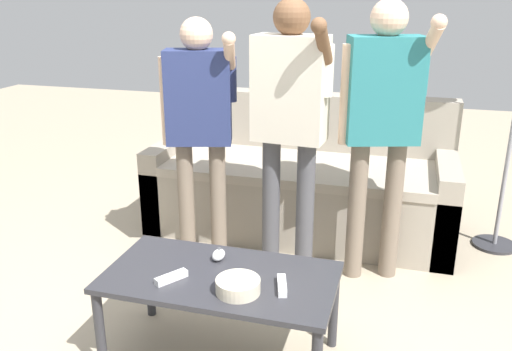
{
  "coord_description": "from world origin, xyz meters",
  "views": [
    {
      "loc": [
        0.76,
        -2.13,
        1.63
      ],
      "look_at": [
        0.06,
        0.33,
        0.74
      ],
      "focal_mm": 37.86,
      "sensor_mm": 36.0,
      "label": 1
    }
  ],
  "objects_px": {
    "game_remote_wand_near": "(171,277)",
    "game_remote_wand_far": "(282,285)",
    "couch": "(302,184)",
    "coffee_table": "(220,285)",
    "player_center": "(290,110)",
    "game_remote_nunchuk": "(219,255)",
    "player_right": "(382,112)",
    "player_left": "(199,116)",
    "snack_bowl": "(238,286)"
  },
  "relations": [
    {
      "from": "couch",
      "to": "coffee_table",
      "type": "bearing_deg",
      "value": -91.89
    },
    {
      "from": "snack_bowl",
      "to": "game_remote_wand_near",
      "type": "height_order",
      "value": "snack_bowl"
    },
    {
      "from": "couch",
      "to": "snack_bowl",
      "type": "bearing_deg",
      "value": -87.72
    },
    {
      "from": "player_left",
      "to": "game_remote_wand_far",
      "type": "relative_size",
      "value": 9.78
    },
    {
      "from": "couch",
      "to": "coffee_table",
      "type": "relative_size",
      "value": 2.02
    },
    {
      "from": "game_remote_nunchuk",
      "to": "game_remote_wand_far",
      "type": "relative_size",
      "value": 0.58
    },
    {
      "from": "couch",
      "to": "player_left",
      "type": "height_order",
      "value": "player_left"
    },
    {
      "from": "couch",
      "to": "game_remote_wand_near",
      "type": "distance_m",
      "value": 1.71
    },
    {
      "from": "player_right",
      "to": "game_remote_wand_far",
      "type": "relative_size",
      "value": 10.44
    },
    {
      "from": "snack_bowl",
      "to": "couch",
      "type": "bearing_deg",
      "value": 92.28
    },
    {
      "from": "couch",
      "to": "game_remote_wand_far",
      "type": "xyz_separation_m",
      "value": [
        0.24,
        -1.62,
        0.14
      ]
    },
    {
      "from": "game_remote_wand_near",
      "to": "game_remote_wand_far",
      "type": "relative_size",
      "value": 0.95
    },
    {
      "from": "coffee_table",
      "to": "game_remote_wand_near",
      "type": "distance_m",
      "value": 0.22
    },
    {
      "from": "snack_bowl",
      "to": "game_remote_wand_far",
      "type": "bearing_deg",
      "value": 24.6
    },
    {
      "from": "game_remote_wand_near",
      "to": "game_remote_nunchuk",
      "type": "bearing_deg",
      "value": 60.87
    },
    {
      "from": "game_remote_nunchuk",
      "to": "player_center",
      "type": "xyz_separation_m",
      "value": [
        0.16,
        0.74,
        0.54
      ]
    },
    {
      "from": "coffee_table",
      "to": "player_left",
      "type": "distance_m",
      "value": 1.11
    },
    {
      "from": "player_right",
      "to": "game_remote_wand_far",
      "type": "xyz_separation_m",
      "value": [
        -0.31,
        -1.02,
        -0.54
      ]
    },
    {
      "from": "couch",
      "to": "game_remote_nunchuk",
      "type": "xyz_separation_m",
      "value": [
        -0.11,
        -1.45,
        0.15
      ]
    },
    {
      "from": "couch",
      "to": "player_center",
      "type": "relative_size",
      "value": 1.3
    },
    {
      "from": "coffee_table",
      "to": "player_center",
      "type": "bearing_deg",
      "value": 82.89
    },
    {
      "from": "player_left",
      "to": "game_remote_wand_far",
      "type": "distance_m",
      "value": 1.25
    },
    {
      "from": "player_center",
      "to": "couch",
      "type": "bearing_deg",
      "value": 94.5
    },
    {
      "from": "game_remote_wand_near",
      "to": "game_remote_wand_far",
      "type": "height_order",
      "value": "same"
    },
    {
      "from": "game_remote_nunchuk",
      "to": "couch",
      "type": "bearing_deg",
      "value": 85.81
    },
    {
      "from": "player_left",
      "to": "player_center",
      "type": "distance_m",
      "value": 0.54
    },
    {
      "from": "game_remote_wand_far",
      "to": "player_right",
      "type": "bearing_deg",
      "value": 73.24
    },
    {
      "from": "player_center",
      "to": "game_remote_nunchuk",
      "type": "bearing_deg",
      "value": -102.41
    },
    {
      "from": "couch",
      "to": "game_remote_wand_far",
      "type": "height_order",
      "value": "couch"
    },
    {
      "from": "couch",
      "to": "game_remote_wand_near",
      "type": "relative_size",
      "value": 14.31
    },
    {
      "from": "couch",
      "to": "player_right",
      "type": "height_order",
      "value": "player_right"
    },
    {
      "from": "player_center",
      "to": "coffee_table",
      "type": "bearing_deg",
      "value": -97.11
    },
    {
      "from": "couch",
      "to": "player_left",
      "type": "relative_size",
      "value": 1.39
    },
    {
      "from": "game_remote_nunchuk",
      "to": "game_remote_wand_far",
      "type": "bearing_deg",
      "value": -26.41
    },
    {
      "from": "game_remote_nunchuk",
      "to": "player_right",
      "type": "bearing_deg",
      "value": 52.67
    },
    {
      "from": "couch",
      "to": "coffee_table",
      "type": "distance_m",
      "value": 1.58
    },
    {
      "from": "coffee_table",
      "to": "game_remote_wand_far",
      "type": "height_order",
      "value": "game_remote_wand_far"
    },
    {
      "from": "coffee_table",
      "to": "game_remote_wand_far",
      "type": "relative_size",
      "value": 6.72
    },
    {
      "from": "snack_bowl",
      "to": "player_right",
      "type": "bearing_deg",
      "value": 66.58
    },
    {
      "from": "game_remote_wand_far",
      "to": "snack_bowl",
      "type": "bearing_deg",
      "value": -155.4
    },
    {
      "from": "snack_bowl",
      "to": "player_right",
      "type": "relative_size",
      "value": 0.12
    },
    {
      "from": "couch",
      "to": "player_right",
      "type": "distance_m",
      "value": 1.06
    },
    {
      "from": "game_remote_wand_near",
      "to": "game_remote_wand_far",
      "type": "distance_m",
      "value": 0.48
    },
    {
      "from": "player_left",
      "to": "coffee_table",
      "type": "bearing_deg",
      "value": -63.9
    },
    {
      "from": "coffee_table",
      "to": "player_left",
      "type": "height_order",
      "value": "player_left"
    },
    {
      "from": "game_remote_nunchuk",
      "to": "snack_bowl",
      "type": "bearing_deg",
      "value": -54.88
    },
    {
      "from": "coffee_table",
      "to": "game_remote_nunchuk",
      "type": "bearing_deg",
      "value": 112.37
    },
    {
      "from": "coffee_table",
      "to": "player_right",
      "type": "xyz_separation_m",
      "value": [
        0.6,
        0.98,
        0.61
      ]
    },
    {
      "from": "snack_bowl",
      "to": "player_left",
      "type": "xyz_separation_m",
      "value": [
        -0.54,
        0.98,
        0.47
      ]
    },
    {
      "from": "snack_bowl",
      "to": "game_remote_wand_far",
      "type": "xyz_separation_m",
      "value": [
        0.17,
        0.08,
        -0.01
      ]
    }
  ]
}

